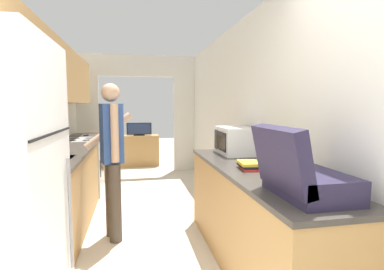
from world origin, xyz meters
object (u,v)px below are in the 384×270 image
knife (86,135)px  suitcase (299,175)px  microwave (236,141)px  range_oven (82,166)px  television (139,129)px  book_stack (253,165)px  person (112,157)px  tv_cabinet (139,150)px

knife → suitcase: bearing=-35.1°
microwave → knife: bearing=128.5°
range_oven → television: size_ratio=1.78×
book_stack → person: bearing=144.9°
person → knife: size_ratio=5.81×
suitcase → tv_cabinet: 5.74m
television → knife: 1.83m
range_oven → microwave: microwave is taller
book_stack → tv_cabinet: size_ratio=0.29×
microwave → book_stack: 0.82m
range_oven → book_stack: range_oven is taller
suitcase → tv_cabinet: bearing=98.3°
range_oven → suitcase: bearing=-62.6°
tv_cabinet → television: television is taller
knife → microwave: bearing=-20.5°
suitcase → microwave: (0.17, 1.59, 0.02)m
suitcase → book_stack: size_ratio=2.12×
range_oven → person: person is taller
television → microwave: bearing=-76.1°
person → television: (0.37, 3.94, -0.02)m
book_stack → knife: (-1.83, 3.26, -0.03)m
microwave → book_stack: size_ratio=1.91×
book_stack → tv_cabinet: book_stack is taller
television → knife: (-0.97, -1.54, 0.03)m
person → tv_cabinet: (0.37, 3.98, -0.54)m
person → tv_cabinet: person is taller
person → microwave: bearing=-109.2°
microwave → suitcase: bearing=-95.9°
book_stack → knife: bearing=119.4°
tv_cabinet → range_oven: bearing=-114.1°
tv_cabinet → knife: 1.94m
range_oven → suitcase: size_ratio=1.84×
microwave → knife: (-1.96, 2.46, -0.14)m
suitcase → television: bearing=98.4°
book_stack → tv_cabinet: (-0.86, 4.85, -0.57)m
range_oven → suitcase: suitcase is taller
person → book_stack: 1.50m
person → suitcase: (1.19, -1.66, 0.13)m
suitcase → television: size_ratio=0.97×
microwave → television: (-0.99, 4.01, -0.17)m
suitcase → microwave: size_ratio=1.11×
person → book_stack: size_ratio=6.29×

